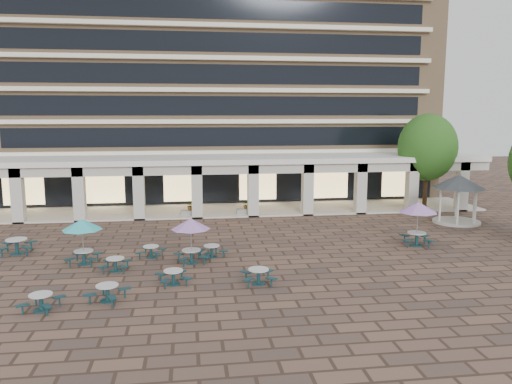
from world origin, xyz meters
TOP-DOWN VIEW (x-y plane):
  - ground at (0.00, 0.00)m, footprint 120.00×120.00m
  - apartment_building at (0.00, 25.47)m, footprint 40.00×15.50m
  - retail_arcade at (0.00, 14.80)m, footprint 42.00×6.60m
  - picnic_table_0 at (-8.60, -4.71)m, footprint 1.75×1.75m
  - picnic_table_1 at (-6.15, -4.03)m, footprint 1.91×1.91m
  - picnic_table_2 at (0.40, -2.76)m, footprint 1.62×1.62m
  - picnic_table_4 at (-8.17, 1.44)m, footprint 2.06×2.06m
  - picnic_table_5 at (-3.47, -2.32)m, footprint 1.74×1.74m
  - picnic_table_6 at (-2.63, 0.86)m, footprint 2.06×2.06m
  - picnic_table_8 at (-12.28, 3.96)m, footprint 2.05×2.05m
  - picnic_table_9 at (-6.39, 0.05)m, footprint 1.58×1.58m
  - picnic_table_10 at (-1.53, 1.89)m, footprint 1.78×1.78m
  - picnic_table_11 at (10.61, 2.61)m, footprint 2.25×2.25m
  - picnic_table_12 at (-4.80, 2.25)m, footprint 1.68×1.68m
  - gazebo at (16.30, 8.20)m, footprint 3.68×3.68m
  - tree_east_c at (16.28, 13.14)m, footprint 4.66×4.66m
  - planter_left at (-2.60, 12.90)m, footprint 1.50×0.69m
  - planter_right at (1.64, 12.90)m, footprint 1.50×0.60m

SIDE VIEW (x-z plane):
  - ground at x=0.00m, z-range 0.00..0.00m
  - picnic_table_12 at x=-4.80m, z-range 0.06..0.70m
  - picnic_table_10 at x=-1.53m, z-range 0.06..0.72m
  - picnic_table_9 at x=-6.39m, z-range 0.07..0.74m
  - picnic_table_5 at x=-3.47m, z-range 0.07..0.74m
  - picnic_table_0 at x=-8.60m, z-range 0.07..0.75m
  - planter_right at x=1.64m, z-range -0.15..0.99m
  - picnic_table_1 at x=-6.15m, z-range 0.07..0.77m
  - picnic_table_2 at x=0.40m, z-range 0.07..0.79m
  - picnic_table_8 at x=-12.28m, z-range 0.08..0.94m
  - planter_left at x=-2.60m, z-range -0.12..1.15m
  - picnic_table_6 at x=-2.63m, z-range 0.83..3.21m
  - picnic_table_4 at x=-8.17m, z-range 0.83..3.21m
  - picnic_table_11 at x=10.61m, z-range 0.91..3.51m
  - gazebo at x=16.30m, z-range 0.87..4.29m
  - retail_arcade at x=0.00m, z-range 0.80..5.20m
  - tree_east_c at x=16.28m, z-range 1.19..8.95m
  - apartment_building at x=0.00m, z-range 0.00..25.20m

